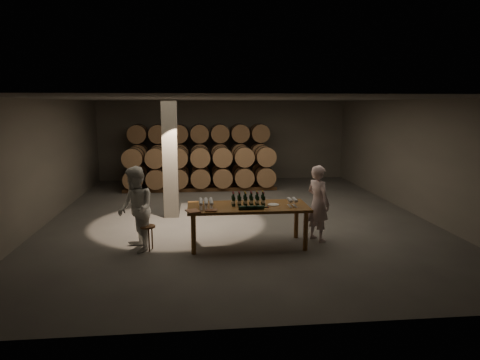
{
  "coord_description": "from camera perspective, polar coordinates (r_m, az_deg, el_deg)",
  "views": [
    {
      "loc": [
        -1.09,
        -11.45,
        3.07
      ],
      "look_at": [
        0.04,
        -0.45,
        1.1
      ],
      "focal_mm": 32.0,
      "sensor_mm": 36.0,
      "label": 1
    }
  ],
  "objects": [
    {
      "name": "person_man",
      "position": [
        9.8,
        10.37,
        -3.06
      ],
      "size": [
        0.67,
        0.75,
        1.73
      ],
      "primitive_type": "imported",
      "rotation": [
        0.0,
        0.0,
        2.07
      ],
      "color": "silver",
      "rests_on": "ground"
    },
    {
      "name": "bottle_cluster",
      "position": [
        9.29,
        1.11,
        -2.73
      ],
      "size": [
        0.72,
        0.22,
        0.3
      ],
      "color": "black",
      "rests_on": "tasting_table"
    },
    {
      "name": "person_woman",
      "position": [
        9.23,
        -13.74,
        -3.79
      ],
      "size": [
        0.96,
        1.06,
        1.8
      ],
      "primitive_type": "imported",
      "rotation": [
        0.0,
        0.0,
        -1.19
      ],
      "color": "white",
      "rests_on": "ground"
    },
    {
      "name": "room",
      "position": [
        11.76,
        -9.28,
        2.8
      ],
      "size": [
        12.0,
        12.0,
        12.0
      ],
      "color": "#4D4B48",
      "rests_on": "ground"
    },
    {
      "name": "notebook_corner",
      "position": [
        8.8,
        -6.28,
        -4.15
      ],
      "size": [
        0.34,
        0.38,
        0.03
      ],
      "primitive_type": "cube",
      "rotation": [
        0.0,
        0.0,
        0.35
      ],
      "color": "brown",
      "rests_on": "tasting_table"
    },
    {
      "name": "notebook_near",
      "position": [
        8.82,
        -3.84,
        -4.05
      ],
      "size": [
        0.25,
        0.21,
        0.03
      ],
      "primitive_type": "cube",
      "rotation": [
        0.0,
        0.0,
        -0.14
      ],
      "color": "brown",
      "rests_on": "tasting_table"
    },
    {
      "name": "glass_cluster_right",
      "position": [
        9.28,
        6.99,
        -2.69
      ],
      "size": [
        0.2,
        0.31,
        0.18
      ],
      "color": "silver",
      "rests_on": "tasting_table"
    },
    {
      "name": "barrel_stack_back",
      "position": [
        16.75,
        -5.38,
        3.64
      ],
      "size": [
        5.48,
        0.95,
        2.31
      ],
      "color": "#53371C",
      "rests_on": "ground"
    },
    {
      "name": "stool",
      "position": [
        9.3,
        -12.19,
        -6.56
      ],
      "size": [
        0.32,
        0.32,
        0.53
      ],
      "rotation": [
        0.0,
        0.0,
        0.27
      ],
      "color": "#53371C",
      "rests_on": "ground"
    },
    {
      "name": "tasting_table",
      "position": [
        9.29,
        1.06,
        -4.05
      ],
      "size": [
        2.6,
        1.1,
        0.9
      ],
      "color": "brown",
      "rests_on": "ground"
    },
    {
      "name": "lying_bottles",
      "position": [
        8.92,
        1.58,
        -3.69
      ],
      "size": [
        0.64,
        0.09,
        0.09
      ],
      "color": "black",
      "rests_on": "tasting_table"
    },
    {
      "name": "pen",
      "position": [
        8.8,
        -3.55,
        -4.14
      ],
      "size": [
        0.15,
        0.04,
        0.01
      ],
      "primitive_type": "cylinder",
      "rotation": [
        0.0,
        1.57,
        -0.16
      ],
      "color": "black",
      "rests_on": "tasting_table"
    },
    {
      "name": "glass_cluster_left",
      "position": [
        9.1,
        -4.55,
        -2.91
      ],
      "size": [
        0.3,
        0.52,
        0.17
      ],
      "color": "silver",
      "rests_on": "tasting_table"
    },
    {
      "name": "barrel_stack_front",
      "position": [
        15.41,
        -5.3,
        1.69
      ],
      "size": [
        5.48,
        0.95,
        1.57
      ],
      "color": "#53371C",
      "rests_on": "ground"
    },
    {
      "name": "plate",
      "position": [
        9.35,
        4.46,
        -3.29
      ],
      "size": [
        0.25,
        0.25,
        0.01
      ],
      "primitive_type": "cylinder",
      "color": "silver",
      "rests_on": "tasting_table"
    }
  ]
}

